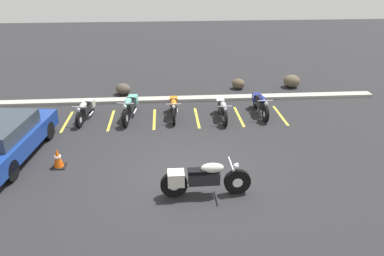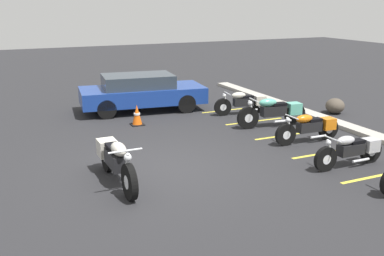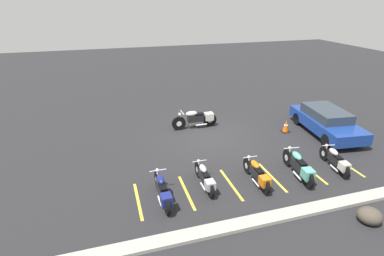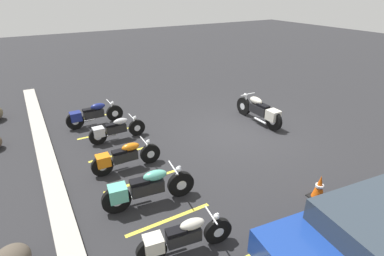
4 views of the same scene
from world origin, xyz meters
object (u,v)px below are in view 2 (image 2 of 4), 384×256
object	(u,v)px
motorcycle_cream_featured	(115,159)
landscape_rock_0	(335,106)
parked_bike_1	(275,111)
car_blue	(141,92)
parked_bike_0	(245,102)
traffic_cone	(137,115)
parked_bike_3	(353,150)
parked_bike_2	(311,127)

from	to	relation	value
motorcycle_cream_featured	landscape_rock_0	distance (m)	9.00
parked_bike_1	car_blue	bearing A→B (deg)	-43.10
parked_bike_1	car_blue	xyz separation A→B (m)	(-3.71, -3.11, 0.20)
landscape_rock_0	car_blue	bearing A→B (deg)	-117.93
parked_bike_0	parked_bike_1	bearing A→B (deg)	99.99
traffic_cone	parked_bike_3	bearing A→B (deg)	31.86
parked_bike_3	landscape_rock_0	world-z (taller)	parked_bike_3
parked_bike_3	traffic_cone	size ratio (longest dim) A/B	3.02
motorcycle_cream_featured	parked_bike_1	bearing A→B (deg)	111.66
landscape_rock_0	parked_bike_0	bearing A→B (deg)	-112.23
parked_bike_2	car_blue	xyz separation A→B (m)	(-5.47, -3.07, 0.25)
parked_bike_0	parked_bike_2	size ratio (longest dim) A/B	0.97
parked_bike_1	traffic_cone	distance (m)	4.31
parked_bike_3	car_blue	distance (m)	7.89
parked_bike_0	car_blue	world-z (taller)	car_blue
car_blue	landscape_rock_0	xyz separation A→B (m)	(3.16, 5.97, -0.42)
traffic_cone	parked_bike_2	bearing A→B (deg)	46.09
car_blue	landscape_rock_0	distance (m)	6.76
motorcycle_cream_featured	car_blue	world-z (taller)	car_blue
car_blue	landscape_rock_0	world-z (taller)	car_blue
car_blue	traffic_cone	size ratio (longest dim) A/B	6.89
parked_bike_1	parked_bike_2	bearing A→B (deg)	95.75
parked_bike_1	traffic_cone	bearing A→B (deg)	-19.49
parked_bike_0	parked_bike_3	xyz separation A→B (m)	(5.42, -0.32, -0.01)
parked_bike_2	parked_bike_3	xyz separation A→B (m)	(1.93, -0.33, -0.02)
parked_bike_1	parked_bike_2	xyz separation A→B (m)	(1.75, -0.04, -0.05)
parked_bike_0	car_blue	size ratio (longest dim) A/B	0.44
landscape_rock_0	parked_bike_3	bearing A→B (deg)	-37.35
parked_bike_0	traffic_cone	world-z (taller)	parked_bike_0
parked_bike_2	parked_bike_3	size ratio (longest dim) A/B	1.04
parked_bike_1	parked_bike_3	size ratio (longest dim) A/B	1.16
parked_bike_0	landscape_rock_0	size ratio (longest dim) A/B	2.74
motorcycle_cream_featured	landscape_rock_0	xyz separation A→B (m)	(-2.87, 8.53, -0.25)
motorcycle_cream_featured	parked_bike_2	distance (m)	5.66
parked_bike_2	parked_bike_1	bearing A→B (deg)	-89.95
car_blue	parked_bike_2	bearing A→B (deg)	-54.01
parked_bike_2	traffic_cone	bearing A→B (deg)	-42.62
motorcycle_cream_featured	parked_bike_0	xyz separation A→B (m)	(-4.06, 5.62, -0.10)
parked_bike_1	parked_bike_3	xyz separation A→B (m)	(3.68, -0.37, -0.07)
motorcycle_cream_featured	traffic_cone	world-z (taller)	motorcycle_cream_featured
parked_bike_3	traffic_cone	bearing A→B (deg)	-58.27
landscape_rock_0	motorcycle_cream_featured	bearing A→B (deg)	-71.40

